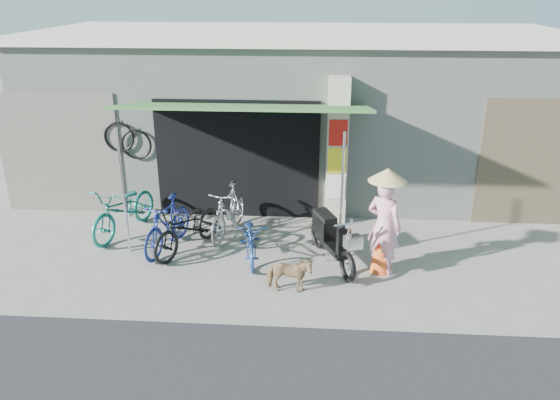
# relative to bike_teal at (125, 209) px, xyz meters

# --- Properties ---
(ground) EXTENTS (80.00, 80.00, 0.00)m
(ground) POSITION_rel_bike_teal_xyz_m (3.31, -1.51, -0.52)
(ground) COLOR gray
(ground) RESTS_ON ground
(bicycle_shop) EXTENTS (12.30, 5.30, 3.66)m
(bicycle_shop) POSITION_rel_bike_teal_xyz_m (3.31, 3.58, 1.32)
(bicycle_shop) COLOR #9EA49C
(bicycle_shop) RESTS_ON ground
(shop_pillar) EXTENTS (0.42, 0.44, 3.00)m
(shop_pillar) POSITION_rel_bike_teal_xyz_m (4.16, 0.94, 0.98)
(shop_pillar) COLOR beige
(shop_pillar) RESTS_ON ground
(awning) EXTENTS (4.60, 1.88, 2.72)m
(awning) POSITION_rel_bike_teal_xyz_m (2.41, 0.12, 2.00)
(awning) COLOR #34632C
(awning) RESTS_ON ground
(neighbour_right) EXTENTS (2.60, 0.06, 2.60)m
(neighbour_right) POSITION_rel_bike_teal_xyz_m (8.31, 1.08, 0.78)
(neighbour_right) COLOR brown
(neighbour_right) RESTS_ON ground
(neighbour_left) EXTENTS (2.60, 0.06, 2.60)m
(neighbour_left) POSITION_rel_bike_teal_xyz_m (-1.69, 1.08, 0.78)
(neighbour_left) COLOR #6B665B
(neighbour_left) RESTS_ON ground
(bike_teal) EXTENTS (1.22, 2.08, 1.03)m
(bike_teal) POSITION_rel_bike_teal_xyz_m (0.00, 0.00, 0.00)
(bike_teal) COLOR #197366
(bike_teal) RESTS_ON ground
(bike_blue) EXTENTS (0.87, 1.74, 1.01)m
(bike_blue) POSITION_rel_bike_teal_xyz_m (1.03, -0.64, -0.01)
(bike_blue) COLOR navy
(bike_blue) RESTS_ON ground
(bike_black) EXTENTS (1.40, 1.93, 0.96)m
(bike_black) POSITION_rel_bike_teal_xyz_m (1.43, -0.67, -0.04)
(bike_black) COLOR black
(bike_black) RESTS_ON ground
(bike_silver) EXTENTS (0.85, 1.78, 1.03)m
(bike_silver) POSITION_rel_bike_teal_xyz_m (2.06, 0.05, -0.00)
(bike_silver) COLOR #BABABF
(bike_silver) RESTS_ON ground
(bike_navy) EXTENTS (0.78, 1.59, 0.80)m
(bike_navy) POSITION_rel_bike_teal_xyz_m (2.62, -0.91, -0.12)
(bike_navy) COLOR navy
(bike_navy) RESTS_ON ground
(street_dog) EXTENTS (0.75, 0.35, 0.63)m
(street_dog) POSITION_rel_bike_teal_xyz_m (3.36, -2.03, -0.20)
(street_dog) COLOR tan
(street_dog) RESTS_ON ground
(moped) EXTENTS (0.88, 1.77, 1.05)m
(moped) POSITION_rel_bike_teal_xyz_m (4.05, -0.94, -0.04)
(moped) COLOR black
(moped) RESTS_ON ground
(nun) EXTENTS (0.74, 0.68, 1.87)m
(nun) POSITION_rel_bike_teal_xyz_m (4.92, -1.20, 0.40)
(nun) COLOR pink
(nun) RESTS_ON ground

